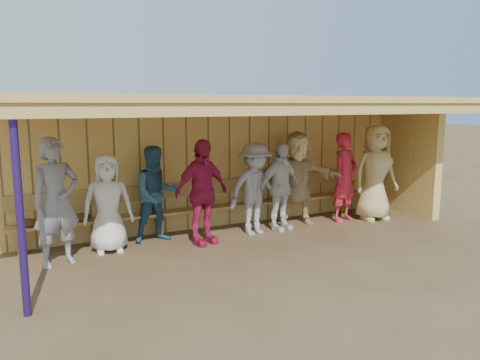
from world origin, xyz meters
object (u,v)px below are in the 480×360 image
player_extra (280,187)px  player_a (56,202)px  player_c (157,194)px  player_g (345,177)px  player_e (255,189)px  player_h (375,173)px  player_b (108,204)px  player_f (297,178)px  player_d (202,192)px  bench (222,201)px

player_extra → player_a: bearing=168.9°
player_extra → player_c: bearing=157.3°
player_g → player_e: bearing=163.2°
player_g → player_h: (0.62, -0.20, 0.08)m
player_b → player_a: bearing=-153.7°
player_b → player_f: size_ratio=0.86×
player_b → player_f: (3.73, 0.14, 0.13)m
player_e → player_extra: (0.55, 0.01, -0.01)m
player_d → player_e: size_ratio=1.06×
player_f → bench: player_f is taller
player_a → player_b: size_ratio=1.19×
player_d → bench: player_d is taller
player_c → player_extra: (2.29, -0.36, -0.00)m
player_b → player_d: 1.55m
player_g → bench: size_ratio=0.24×
player_b → player_c: bearing=21.8°
player_h → player_g: bearing=169.6°
player_c → player_b: bearing=-165.3°
player_h → bench: size_ratio=0.26×
player_f → player_h: (1.63, -0.43, 0.06)m
bench → player_c: bearing=-167.5°
player_c → player_f: (2.84, -0.11, 0.09)m
bench → player_extra: bearing=-37.0°
player_e → bench: bearing=110.8°
player_a → player_c: bearing=0.0°
player_e → player_a: bearing=176.9°
player_a → player_extra: bearing=-15.3°
player_g → player_h: bearing=-35.9°
bench → player_d: bearing=-132.6°
player_e → player_c: bearing=161.9°
player_a → player_g: 5.54m
player_a → player_h: size_ratio=0.97×
player_f → player_a: bearing=-153.5°
player_d → player_g: size_ratio=0.99×
player_a → player_e: player_a is taller
player_f → player_g: size_ratio=1.02×
player_b → player_g: player_g is taller
player_d → player_e: 1.11m
player_a → player_h: (6.15, -0.00, 0.03)m
player_a → player_c: player_a is taller
player_b → player_h: 5.37m
player_e → player_g: player_g is taller
player_b → player_c: (0.88, 0.25, 0.04)m
player_c → player_e: 1.78m
player_a → bench: (3.08, 0.85, -0.43)m
player_c → player_extra: player_c is taller
player_b → player_h: bearing=3.0°
player_c → player_h: size_ratio=0.85×
player_d → player_g: player_g is taller
player_b → player_e: 2.63m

